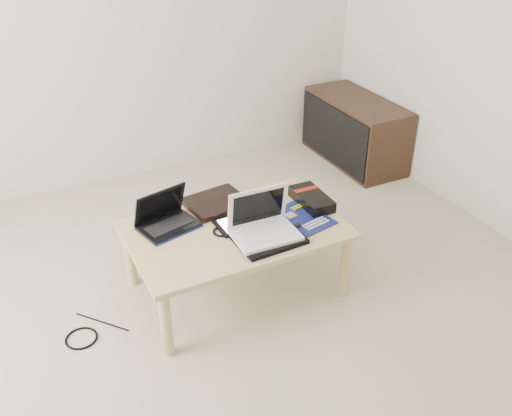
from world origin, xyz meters
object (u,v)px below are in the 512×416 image
netbook (166,219)px  white_laptop (263,225)px  coffee_table (236,235)px  media_cabinet (354,131)px  gpu_box (312,199)px

netbook → white_laptop: (0.40, -0.31, 0.02)m
coffee_table → white_laptop: size_ratio=3.35×
media_cabinet → netbook: bearing=-153.9°
media_cabinet → white_laptop: bearing=-139.7°
media_cabinet → white_laptop: (-1.42, -1.21, 0.22)m
media_cabinet → gpu_box: 1.47m
netbook → gpu_box: (0.79, -0.14, -0.01)m
coffee_table → white_laptop: (0.09, -0.14, 0.12)m
netbook → gpu_box: netbook is taller
media_cabinet → coffee_table: bearing=-144.8°
coffee_table → netbook: bearing=151.0°
netbook → white_laptop: white_laptop is taller
white_laptop → netbook: bearing=142.3°
coffee_table → media_cabinet: 1.85m
white_laptop → media_cabinet: bearing=40.3°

